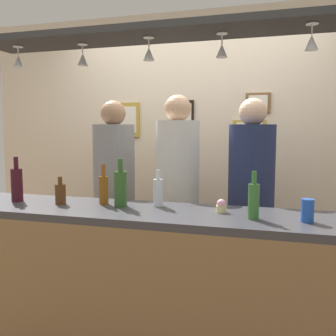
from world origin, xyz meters
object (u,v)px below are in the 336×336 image
Objects in this scene: person_middle_white_patterned_shirt at (177,184)px; bottle_wine_dark_red at (17,184)px; picture_frame_lower_pair at (249,130)px; person_left_grey_shirt at (114,184)px; bottle_champagne_green at (121,188)px; cupcake at (221,206)px; picture_frame_upper_small at (258,103)px; picture_frame_caricature at (127,120)px; bottle_beer_amber_tall at (104,189)px; drink_can at (308,211)px; bottle_beer_brown_stubby at (60,193)px; picture_frame_crest at (185,114)px; person_right_navy_shirt at (251,191)px; bottle_soda_clear at (158,192)px; bottle_beer_green_import at (254,200)px.

person_middle_white_patterned_shirt is 5.87× the size of bottle_wine_dark_red.
person_left_grey_shirt is at bearing -146.60° from picture_frame_lower_pair.
cupcake is at bearing 0.63° from bottle_champagne_green.
picture_frame_upper_small is 0.65× the size of picture_frame_caricature.
picture_frame_lower_pair is 0.25m from picture_frame_upper_small.
drink_can is at bearing -6.35° from bottle_beer_amber_tall.
picture_frame_lower_pair reaches higher than bottle_beer_brown_stubby.
picture_frame_lower_pair is at bearing 0.00° from picture_frame_caricature.
picture_frame_crest reaches higher than person_middle_white_patterned_shirt.
bottle_wine_dark_red is 2.03m from picture_frame_lower_pair.
person_right_navy_shirt is 5.75× the size of bottle_champagne_green.
picture_frame_upper_small is at bearing 0.00° from picture_frame_caricature.
bottle_beer_amber_tall reaches higher than cupcake.
cupcake is (0.63, 0.01, -0.08)m from bottle_champagne_green.
bottle_wine_dark_red is 0.33m from bottle_beer_brown_stubby.
person_right_navy_shirt is 7.84× the size of picture_frame_upper_small.
picture_frame_crest is at bearing 0.00° from picture_frame_caricature.
bottle_beer_green_import reaches higher than bottle_soda_clear.
picture_frame_crest reaches higher than person_right_navy_shirt.
bottle_soda_clear is 0.36m from bottle_beer_amber_tall.
drink_can is (0.87, -0.17, -0.03)m from bottle_soda_clear.
picture_frame_caricature is (-0.16, 0.69, 0.55)m from person_left_grey_shirt.
bottle_champagne_green is at bearing -69.51° from picture_frame_caricature.
bottle_beer_brown_stubby is 0.82× the size of picture_frame_upper_small.
bottle_beer_green_import is at bearing -87.87° from picture_frame_upper_small.
bottle_beer_amber_tall is at bearing -117.50° from person_middle_white_patterned_shirt.
cupcake is at bearing -9.54° from bottle_soda_clear.
picture_frame_caricature is at bearing 94.17° from bottle_beer_brown_stubby.
picture_frame_crest is at bearing 180.00° from picture_frame_upper_small.
picture_frame_caricature is at bearing 180.00° from picture_frame_upper_small.
picture_frame_caricature is at bearing 180.00° from picture_frame_crest.
bottle_wine_dark_red is 1.48m from picture_frame_caricature.
bottle_champagne_green is (-0.22, -0.08, 0.03)m from bottle_soda_clear.
person_middle_white_patterned_shirt is 8.00× the size of picture_frame_upper_small.
cupcake is at bearing 2.54° from bottle_beer_brown_stubby.
person_right_navy_shirt is at bearing 78.88° from cupcake.
person_left_grey_shirt is 0.76m from bottle_champagne_green.
picture_frame_upper_small is (-0.05, 1.46, 0.62)m from bottle_beer_green_import.
person_left_grey_shirt is 0.54m from person_middle_white_patterned_shirt.
drink_can is (1.09, -0.10, -0.06)m from bottle_champagne_green.
bottle_champagne_green is at bearing -106.04° from person_middle_white_patterned_shirt.
bottle_wine_dark_red is 1.36× the size of picture_frame_upper_small.
person_middle_white_patterned_shirt is at bearing 123.42° from cupcake.
bottle_soda_clear is 1.89× the size of drink_can.
picture_frame_crest is (0.82, 1.39, 0.51)m from bottle_wine_dark_red.
picture_frame_crest is 0.87× the size of picture_frame_lower_pair.
person_left_grey_shirt is 6.65× the size of bottle_beer_green_import.
bottle_beer_green_import is (0.82, -0.10, -0.01)m from bottle_champagne_green.
person_middle_white_patterned_shirt is at bearing 49.88° from bottle_beer_brown_stubby.
picture_frame_upper_small is at bearing 50.15° from person_middle_white_patterned_shirt.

